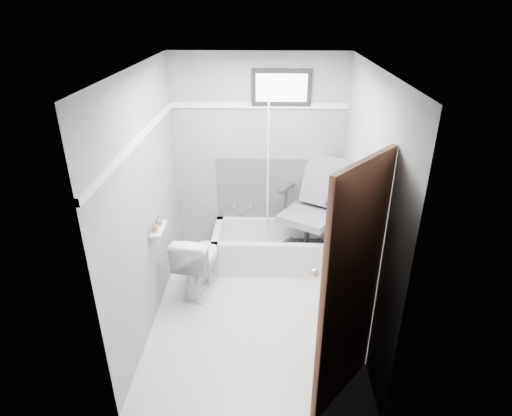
{
  "coord_description": "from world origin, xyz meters",
  "views": [
    {
      "loc": [
        0.12,
        -3.51,
        2.88
      ],
      "look_at": [
        0.0,
        0.35,
        1.0
      ],
      "focal_mm": 30.0,
      "sensor_mm": 36.0,
      "label": 1
    }
  ],
  "objects_px": {
    "bathtub": "(277,246)",
    "door": "(397,319)",
    "soap_bottle_b": "(158,220)",
    "toilet": "(199,261)",
    "soap_bottle_a": "(155,227)",
    "office_chair": "(308,210)"
  },
  "relations": [
    {
      "from": "soap_bottle_a",
      "to": "soap_bottle_b",
      "type": "height_order",
      "value": "soap_bottle_a"
    },
    {
      "from": "toilet",
      "to": "soap_bottle_b",
      "type": "relative_size",
      "value": 7.09
    },
    {
      "from": "door",
      "to": "soap_bottle_a",
      "type": "bearing_deg",
      "value": 146.55
    },
    {
      "from": "bathtub",
      "to": "door",
      "type": "bearing_deg",
      "value": -71.25
    },
    {
      "from": "soap_bottle_a",
      "to": "soap_bottle_b",
      "type": "bearing_deg",
      "value": 90.0
    },
    {
      "from": "toilet",
      "to": "bathtub",
      "type": "bearing_deg",
      "value": -136.36
    },
    {
      "from": "bathtub",
      "to": "soap_bottle_a",
      "type": "height_order",
      "value": "soap_bottle_a"
    },
    {
      "from": "office_chair",
      "to": "toilet",
      "type": "relative_size",
      "value": 1.63
    },
    {
      "from": "bathtub",
      "to": "toilet",
      "type": "bearing_deg",
      "value": -146.29
    },
    {
      "from": "bathtub",
      "to": "door",
      "type": "relative_size",
      "value": 0.75
    },
    {
      "from": "bathtub",
      "to": "door",
      "type": "distance_m",
      "value": 2.46
    },
    {
      "from": "soap_bottle_a",
      "to": "soap_bottle_b",
      "type": "xyz_separation_m",
      "value": [
        0.0,
        0.14,
        -0.01
      ]
    },
    {
      "from": "office_chair",
      "to": "soap_bottle_b",
      "type": "distance_m",
      "value": 1.75
    },
    {
      "from": "office_chair",
      "to": "toilet",
      "type": "distance_m",
      "value": 1.38
    },
    {
      "from": "toilet",
      "to": "door",
      "type": "distance_m",
      "value": 2.38
    },
    {
      "from": "bathtub",
      "to": "soap_bottle_b",
      "type": "distance_m",
      "value": 1.6
    },
    {
      "from": "soap_bottle_a",
      "to": "soap_bottle_b",
      "type": "relative_size",
      "value": 1.1
    },
    {
      "from": "toilet",
      "to": "soap_bottle_b",
      "type": "height_order",
      "value": "soap_bottle_b"
    },
    {
      "from": "office_chair",
      "to": "door",
      "type": "distance_m",
      "value": 2.28
    },
    {
      "from": "bathtub",
      "to": "soap_bottle_b",
      "type": "xyz_separation_m",
      "value": [
        -1.17,
        -0.8,
        0.75
      ]
    },
    {
      "from": "toilet",
      "to": "soap_bottle_a",
      "type": "bearing_deg",
      "value": 59.41
    },
    {
      "from": "door",
      "to": "soap_bottle_a",
      "type": "relative_size",
      "value": 18.16
    }
  ]
}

